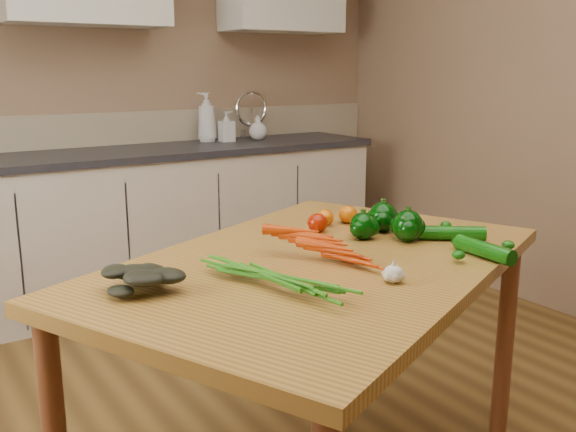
% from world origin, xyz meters
% --- Properties ---
extents(room, '(4.04, 5.04, 2.64)m').
position_xyz_m(room, '(0.00, 0.17, 1.25)').
color(room, brown).
rests_on(room, ground).
extents(counter_run, '(2.84, 0.64, 1.14)m').
position_xyz_m(counter_run, '(0.21, 2.19, 0.46)').
color(counter_run, beige).
rests_on(counter_run, ground).
extents(table, '(1.75, 1.48, 0.80)m').
position_xyz_m(table, '(-0.10, 0.09, 0.71)').
color(table, '#AE7932').
rests_on(table, ground).
extents(soap_bottle_a, '(0.17, 0.17, 0.31)m').
position_xyz_m(soap_bottle_a, '(0.63, 2.34, 1.06)').
color(soap_bottle_a, silver).
rests_on(soap_bottle_a, counter_run).
extents(soap_bottle_b, '(0.10, 0.10, 0.19)m').
position_xyz_m(soap_bottle_b, '(0.74, 2.27, 1.00)').
color(soap_bottle_b, silver).
rests_on(soap_bottle_b, counter_run).
extents(soap_bottle_c, '(0.17, 0.17, 0.16)m').
position_xyz_m(soap_bottle_c, '(0.98, 2.27, 0.98)').
color(soap_bottle_c, silver).
rests_on(soap_bottle_c, counter_run).
extents(carrot_bunch, '(0.34, 0.31, 0.07)m').
position_xyz_m(carrot_bunch, '(-0.18, 0.03, 0.84)').
color(carrot_bunch, '#C93904').
rests_on(carrot_bunch, table).
extents(leafy_greens, '(0.21, 0.19, 0.11)m').
position_xyz_m(leafy_greens, '(-0.66, 0.11, 0.85)').
color(leafy_greens, black).
rests_on(leafy_greens, table).
extents(garlic_bulb, '(0.06, 0.06, 0.05)m').
position_xyz_m(garlic_bulb, '(-0.06, -0.20, 0.82)').
color(garlic_bulb, beige).
rests_on(garlic_bulb, table).
extents(pepper_a, '(0.09, 0.09, 0.09)m').
position_xyz_m(pepper_a, '(0.17, 0.20, 0.84)').
color(pepper_a, black).
rests_on(pepper_a, table).
extents(pepper_b, '(0.10, 0.10, 0.10)m').
position_xyz_m(pepper_b, '(0.29, 0.24, 0.85)').
color(pepper_b, black).
rests_on(pepper_b, table).
extents(pepper_c, '(0.10, 0.10, 0.10)m').
position_xyz_m(pepper_c, '(0.28, 0.10, 0.85)').
color(pepper_c, black).
rests_on(pepper_c, table).
extents(tomato_a, '(0.07, 0.07, 0.07)m').
position_xyz_m(tomato_a, '(0.09, 0.36, 0.83)').
color(tomato_a, '#921602').
rests_on(tomato_a, table).
extents(tomato_b, '(0.07, 0.07, 0.06)m').
position_xyz_m(tomato_b, '(0.17, 0.42, 0.83)').
color(tomato_b, '#D45D05').
rests_on(tomato_b, table).
extents(tomato_c, '(0.07, 0.07, 0.07)m').
position_xyz_m(tomato_c, '(0.27, 0.41, 0.83)').
color(tomato_c, '#D45D05').
rests_on(tomato_c, table).
extents(zucchini_a, '(0.21, 0.18, 0.05)m').
position_xyz_m(zucchini_a, '(0.41, 0.02, 0.82)').
color(zucchini_a, '#084807').
rests_on(zucchini_a, table).
extents(zucchini_b, '(0.06, 0.22, 0.05)m').
position_xyz_m(zucchini_b, '(0.34, -0.18, 0.82)').
color(zucchini_b, '#084807').
rests_on(zucchini_b, table).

